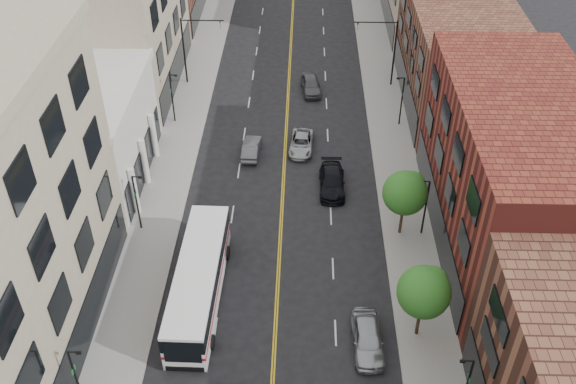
# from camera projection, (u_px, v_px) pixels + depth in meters

# --- Properties ---
(sidewalk_left) EXTENTS (4.00, 110.00, 0.15)m
(sidewalk_left) POSITION_uv_depth(u_px,v_px,m) (177.00, 150.00, 59.22)
(sidewalk_left) COLOR gray
(sidewalk_left) RESTS_ON ground
(sidewalk_right) EXTENTS (4.00, 110.00, 0.15)m
(sidewalk_right) POSITION_uv_depth(u_px,v_px,m) (394.00, 153.00, 58.79)
(sidewalk_right) COLOR gray
(sidewalk_right) RESTS_ON ground
(bldg_l_white) EXTENTS (10.00, 14.00, 8.00)m
(bldg_l_white) POSITION_uv_depth(u_px,v_px,m) (81.00, 137.00, 53.80)
(bldg_l_white) COLOR silver
(bldg_l_white) RESTS_ON ground
(bldg_l_far_a) EXTENTS (10.00, 20.00, 18.00)m
(bldg_l_far_a) POSITION_uv_depth(u_px,v_px,m) (119.00, 2.00, 64.11)
(bldg_l_far_a) COLOR gray
(bldg_l_far_a) RESTS_ON ground
(bldg_r_mid) EXTENTS (10.00, 22.00, 12.00)m
(bldg_r_mid) POSITION_uv_depth(u_px,v_px,m) (515.00, 174.00, 46.33)
(bldg_r_mid) COLOR #5B1D18
(bldg_r_mid) RESTS_ON ground
(bldg_r_far_a) EXTENTS (10.00, 20.00, 10.00)m
(bldg_r_far_a) POSITION_uv_depth(u_px,v_px,m) (459.00, 56.00, 63.49)
(bldg_r_far_a) COLOR #582F23
(bldg_r_far_a) RESTS_ON ground
(tree_r_2) EXTENTS (3.40, 3.40, 5.59)m
(tree_r_2) POSITION_uv_depth(u_px,v_px,m) (425.00, 290.00, 39.82)
(tree_r_2) COLOR black
(tree_r_2) RESTS_ON sidewalk_right
(tree_r_3) EXTENTS (3.40, 3.40, 5.59)m
(tree_r_3) POSITION_uv_depth(u_px,v_px,m) (406.00, 192.00, 47.70)
(tree_r_3) COLOR black
(tree_r_3) RESTS_ON sidewalk_right
(lamp_l_1) EXTENTS (0.81, 0.55, 5.05)m
(lamp_l_1) POSITION_uv_depth(u_px,v_px,m) (77.00, 376.00, 36.19)
(lamp_l_1) COLOR black
(lamp_l_1) RESTS_ON sidewalk_left
(lamp_l_2) EXTENTS (0.81, 0.55, 5.05)m
(lamp_l_2) POSITION_uv_depth(u_px,v_px,m) (137.00, 200.00, 48.79)
(lamp_l_2) COLOR black
(lamp_l_2) RESTS_ON sidewalk_left
(lamp_l_3) EXTENTS (0.81, 0.55, 5.05)m
(lamp_l_3) POSITION_uv_depth(u_px,v_px,m) (172.00, 95.00, 61.40)
(lamp_l_3) COLOR black
(lamp_l_3) RESTS_ON sidewalk_left
(lamp_r_2) EXTENTS (0.81, 0.55, 5.05)m
(lamp_r_2) POSITION_uv_depth(u_px,v_px,m) (425.00, 205.00, 48.32)
(lamp_r_2) COLOR black
(lamp_r_2) RESTS_ON sidewalk_right
(lamp_r_3) EXTENTS (0.81, 0.55, 5.05)m
(lamp_r_3) POSITION_uv_depth(u_px,v_px,m) (402.00, 99.00, 60.93)
(lamp_r_3) COLOR black
(lamp_r_3) RESTS_ON sidewalk_right
(signal_mast_left) EXTENTS (4.49, 0.18, 7.20)m
(signal_mast_left) POSITION_uv_depth(u_px,v_px,m) (190.00, 43.00, 66.65)
(signal_mast_left) COLOR black
(signal_mast_left) RESTS_ON sidewalk_left
(signal_mast_right) EXTENTS (4.49, 0.18, 7.20)m
(signal_mast_right) POSITION_uv_depth(u_px,v_px,m) (388.00, 46.00, 66.21)
(signal_mast_right) COLOR black
(signal_mast_right) RESTS_ON sidewalk_right
(city_bus) EXTENTS (3.22, 12.65, 3.24)m
(city_bus) POSITION_uv_depth(u_px,v_px,m) (199.00, 279.00, 43.66)
(city_bus) COLOR white
(city_bus) RESTS_ON ground
(car_parked_far) EXTENTS (2.12, 4.88, 1.64)m
(car_parked_far) POSITION_uv_depth(u_px,v_px,m) (368.00, 338.00, 41.02)
(car_parked_far) COLOR #9A9CA1
(car_parked_far) RESTS_ON ground
(car_lane_behind) EXTENTS (1.63, 4.21, 1.37)m
(car_lane_behind) POSITION_uv_depth(u_px,v_px,m) (251.00, 148.00, 58.39)
(car_lane_behind) COLOR #535459
(car_lane_behind) RESTS_ON ground
(car_lane_a) EXTENTS (2.15, 5.25, 1.52)m
(car_lane_a) POSITION_uv_depth(u_px,v_px,m) (332.00, 181.00, 54.29)
(car_lane_a) COLOR black
(car_lane_a) RESTS_ON ground
(car_lane_b) EXTENTS (2.48, 4.84, 1.31)m
(car_lane_b) POSITION_uv_depth(u_px,v_px,m) (301.00, 143.00, 59.06)
(car_lane_b) COLOR #969A9D
(car_lane_b) RESTS_ON ground
(car_lane_c) EXTENTS (2.42, 4.81, 1.57)m
(car_lane_c) POSITION_uv_depth(u_px,v_px,m) (311.00, 85.00, 67.55)
(car_lane_c) COLOR #46474B
(car_lane_c) RESTS_ON ground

